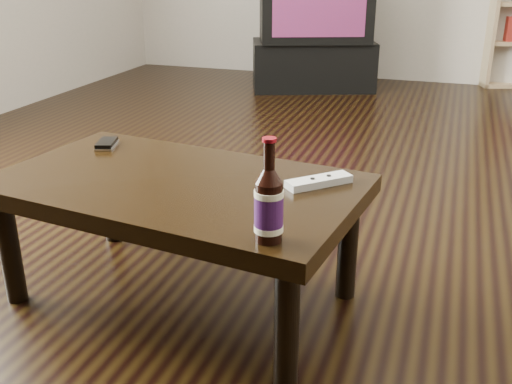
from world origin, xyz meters
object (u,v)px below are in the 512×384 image
(coffee_table, at_px, (177,196))
(remote, at_px, (319,181))
(beer_bottle, at_px, (269,206))
(phone, at_px, (107,144))
(tv_stand, at_px, (313,65))

(coffee_table, height_order, remote, remote)
(beer_bottle, bearing_deg, phone, 145.43)
(beer_bottle, distance_m, phone, 0.89)
(coffee_table, distance_m, phone, 0.43)
(tv_stand, bearing_deg, beer_bottle, -98.65)
(coffee_table, height_order, phone, phone)
(phone, relative_size, remote, 0.71)
(beer_bottle, bearing_deg, coffee_table, 142.18)
(tv_stand, relative_size, beer_bottle, 3.79)
(coffee_table, distance_m, remote, 0.41)
(beer_bottle, height_order, remote, beer_bottle)
(coffee_table, relative_size, beer_bottle, 4.59)
(tv_stand, distance_m, coffee_table, 3.14)
(tv_stand, xyz_separation_m, coffee_table, (0.34, -3.12, 0.16))
(phone, distance_m, remote, 0.77)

